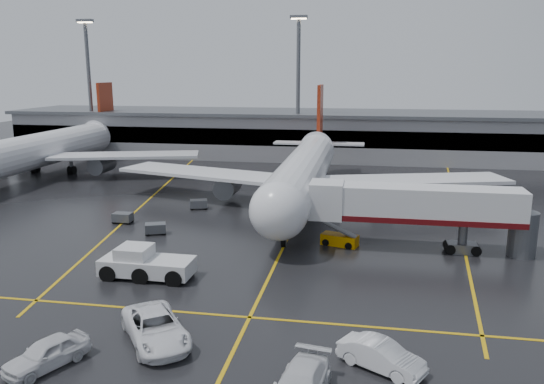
# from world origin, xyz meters

# --- Properties ---
(ground) EXTENTS (220.00, 220.00, 0.00)m
(ground) POSITION_xyz_m (0.00, 0.00, 0.00)
(ground) COLOR black
(ground) RESTS_ON ground
(apron_line_centre) EXTENTS (0.25, 90.00, 0.02)m
(apron_line_centre) POSITION_xyz_m (0.00, 0.00, 0.01)
(apron_line_centre) COLOR gold
(apron_line_centre) RESTS_ON ground
(apron_line_stop) EXTENTS (60.00, 0.25, 0.02)m
(apron_line_stop) POSITION_xyz_m (0.00, -22.00, 0.01)
(apron_line_stop) COLOR gold
(apron_line_stop) RESTS_ON ground
(apron_line_left) EXTENTS (9.99, 69.35, 0.02)m
(apron_line_left) POSITION_xyz_m (-20.00, 10.00, 0.01)
(apron_line_left) COLOR gold
(apron_line_left) RESTS_ON ground
(apron_line_right) EXTENTS (7.57, 69.64, 0.02)m
(apron_line_right) POSITION_xyz_m (18.00, 10.00, 0.01)
(apron_line_right) COLOR gold
(apron_line_right) RESTS_ON ground
(terminal) EXTENTS (122.00, 19.00, 8.60)m
(terminal) POSITION_xyz_m (0.00, 47.93, 4.32)
(terminal) COLOR gray
(terminal) RESTS_ON ground
(light_mast_left) EXTENTS (3.00, 1.20, 25.45)m
(light_mast_left) POSITION_xyz_m (-45.00, 42.00, 14.47)
(light_mast_left) COLOR #595B60
(light_mast_left) RESTS_ON ground
(light_mast_mid) EXTENTS (3.00, 1.20, 25.45)m
(light_mast_mid) POSITION_xyz_m (-5.00, 42.00, 14.47)
(light_mast_mid) COLOR #595B60
(light_mast_mid) RESTS_ON ground
(main_airliner) EXTENTS (48.80, 45.60, 14.10)m
(main_airliner) POSITION_xyz_m (0.00, 9.70, 4.21)
(main_airliner) COLOR silver
(main_airliner) RESTS_ON ground
(second_airliner) EXTENTS (48.80, 45.60, 14.10)m
(second_airliner) POSITION_xyz_m (-42.00, 21.70, 4.21)
(second_airliner) COLOR silver
(second_airliner) RESTS_ON ground
(jet_bridge) EXTENTS (19.90, 3.40, 6.05)m
(jet_bridge) POSITION_xyz_m (11.87, -6.00, 3.93)
(jet_bridge) COLOR silver
(jet_bridge) RESTS_ON ground
(pushback_tractor) EXTENTS (7.31, 3.23, 2.59)m
(pushback_tractor) POSITION_xyz_m (-9.66, -16.39, 1.03)
(pushback_tractor) COLOR silver
(pushback_tractor) RESTS_ON ground
(belt_loader) EXTENTS (3.64, 2.40, 2.13)m
(belt_loader) POSITION_xyz_m (5.10, -5.75, 0.53)
(belt_loader) COLOR #D48600
(belt_loader) RESTS_ON ground
(service_van_a) EXTENTS (6.32, 7.11, 1.83)m
(service_van_a) POSITION_xyz_m (-4.83, -26.15, 0.91)
(service_van_a) COLOR white
(service_van_a) RESTS_ON ground
(service_van_c) EXTENTS (5.03, 3.87, 1.59)m
(service_van_c) POSITION_xyz_m (8.38, -26.86, 0.80)
(service_van_c) COLOR silver
(service_van_c) RESTS_ON ground
(service_van_d) EXTENTS (3.79, 5.10, 1.62)m
(service_van_d) POSITION_xyz_m (-9.65, -29.82, 0.81)
(service_van_d) COLOR silver
(service_van_d) RESTS_ON ground
(baggage_cart_a) EXTENTS (2.33, 1.93, 1.12)m
(baggage_cart_a) POSITION_xyz_m (-13.22, -5.45, 0.63)
(baggage_cart_a) COLOR #595B60
(baggage_cart_a) RESTS_ON ground
(baggage_cart_b) EXTENTS (2.01, 1.31, 1.12)m
(baggage_cart_b) POSITION_xyz_m (-18.26, -2.19, 0.63)
(baggage_cart_b) COLOR #595B60
(baggage_cart_b) RESTS_ON ground
(baggage_cart_c) EXTENTS (2.31, 1.87, 1.12)m
(baggage_cart_c) POSITION_xyz_m (-12.05, 5.00, 0.63)
(baggage_cart_c) COLOR #595B60
(baggage_cart_c) RESTS_ON ground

